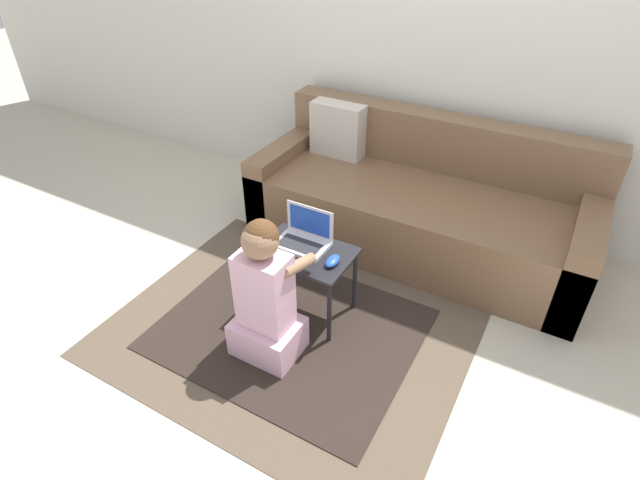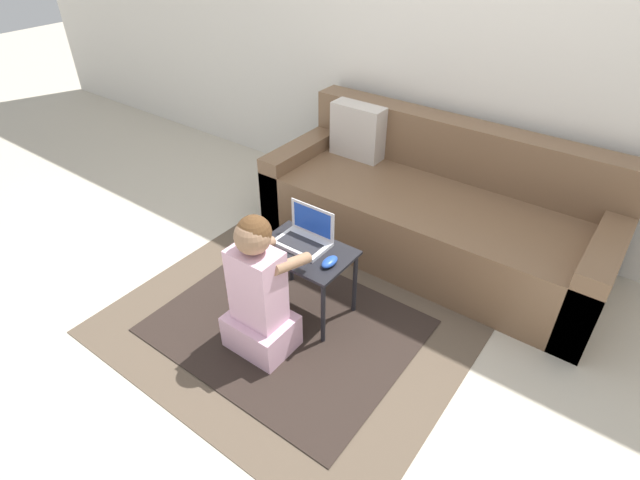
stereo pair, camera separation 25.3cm
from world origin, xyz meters
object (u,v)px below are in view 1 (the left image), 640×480
at_px(laptop_desk, 305,260).
at_px(person_seated, 266,299).
at_px(laptop, 303,239).
at_px(computer_mouse, 333,261).
at_px(couch, 418,204).

relative_size(laptop_desk, person_seated, 0.63).
height_order(laptop_desk, laptop, laptop).
height_order(laptop_desk, computer_mouse, computer_mouse).
xyz_separation_m(laptop, computer_mouse, (0.21, -0.07, -0.02)).
distance_m(couch, person_seated, 1.32).
bearing_deg(laptop, computer_mouse, -18.72).
bearing_deg(couch, laptop, -109.54).
xyz_separation_m(laptop_desk, laptop, (-0.04, 0.05, 0.10)).
height_order(couch, computer_mouse, couch).
xyz_separation_m(couch, computer_mouse, (-0.11, -0.96, 0.15)).
xyz_separation_m(laptop_desk, person_seated, (-0.01, -0.34, -0.00)).
bearing_deg(computer_mouse, couch, 83.74).
xyz_separation_m(laptop_desk, computer_mouse, (0.17, -0.02, 0.08)).
bearing_deg(laptop, person_seated, -86.44).
distance_m(laptop, computer_mouse, 0.22).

